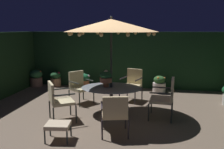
% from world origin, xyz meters
% --- Properties ---
extents(ground_plane, '(8.11, 6.80, 0.02)m').
position_xyz_m(ground_plane, '(0.00, 0.00, -0.01)').
color(ground_plane, brown).
extents(hedge_backdrop_rear, '(8.11, 0.30, 2.16)m').
position_xyz_m(hedge_backdrop_rear, '(0.00, 3.25, 1.08)').
color(hedge_backdrop_rear, '#17321B').
rests_on(hedge_backdrop_rear, ground_plane).
extents(patio_dining_table, '(1.62, 1.32, 0.73)m').
position_xyz_m(patio_dining_table, '(-0.01, 0.12, 0.61)').
color(patio_dining_table, '#2F2B30').
rests_on(patio_dining_table, ground_plane).
extents(patio_umbrella, '(2.41, 2.41, 2.59)m').
position_xyz_m(patio_umbrella, '(-0.01, 0.12, 2.34)').
color(patio_umbrella, '#2B2F2F').
rests_on(patio_umbrella, ground_plane).
extents(centerpiece_planter, '(0.34, 0.34, 0.46)m').
position_xyz_m(centerpiece_planter, '(-0.16, 0.14, 1.00)').
color(centerpiece_planter, '#AB6643').
rests_on(centerpiece_planter, patio_dining_table).
extents(patio_chair_north, '(0.64, 0.69, 1.05)m').
position_xyz_m(patio_chair_north, '(1.41, -0.01, 0.60)').
color(patio_chair_north, '#2B2E30').
rests_on(patio_chair_north, ground_plane).
extents(patio_chair_northeast, '(0.72, 0.76, 1.00)m').
position_xyz_m(patio_chair_northeast, '(0.43, 1.48, 0.58)').
color(patio_chair_northeast, '#322C34').
rests_on(patio_chair_northeast, ground_plane).
extents(patio_chair_east, '(0.78, 0.79, 0.97)m').
position_xyz_m(patio_chair_east, '(-1.17, 0.95, 0.56)').
color(patio_chair_east, '#2C322D').
rests_on(patio_chair_east, ground_plane).
extents(patio_chair_southeast, '(0.82, 0.84, 0.99)m').
position_xyz_m(patio_chair_southeast, '(-1.21, -0.65, 0.58)').
color(patio_chair_southeast, '#2A312F').
rests_on(patio_chair_southeast, ground_plane).
extents(patio_chair_south, '(0.69, 0.69, 0.91)m').
position_xyz_m(patio_chair_south, '(0.31, -1.26, 0.54)').
color(patio_chair_south, '#322A32').
rests_on(patio_chair_south, ground_plane).
extents(ottoman_footrest, '(0.53, 0.47, 0.37)m').
position_xyz_m(ottoman_footrest, '(-0.80, -1.66, 0.31)').
color(ottoman_footrest, '#293234').
rests_on(ottoman_footrest, ground_plane).
extents(potted_plant_right_far, '(0.46, 0.46, 0.62)m').
position_xyz_m(potted_plant_right_far, '(1.29, 2.56, 0.30)').
color(potted_plant_right_far, beige).
rests_on(potted_plant_right_far, ground_plane).
extents(potted_plant_back_left, '(0.42, 0.40, 0.60)m').
position_xyz_m(potted_plant_back_left, '(-1.50, 2.56, 0.32)').
color(potted_plant_back_left, '#AB6440').
rests_on(potted_plant_back_left, ground_plane).
extents(potted_plant_right_near, '(0.42, 0.42, 0.59)m').
position_xyz_m(potted_plant_right_near, '(-2.79, 2.90, 0.30)').
color(potted_plant_right_near, tan).
rests_on(potted_plant_right_near, ground_plane).
extents(potted_plant_back_right, '(0.50, 0.50, 0.66)m').
position_xyz_m(potted_plant_back_right, '(-3.55, 2.74, 0.34)').
color(potted_plant_back_right, '#876455').
rests_on(potted_plant_back_right, ground_plane).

